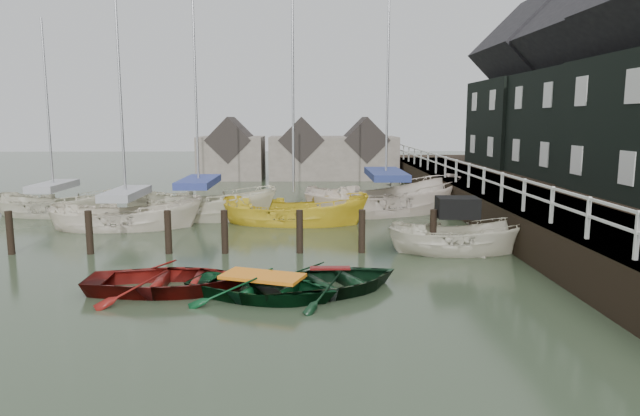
{
  "coord_description": "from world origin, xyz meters",
  "views": [
    {
      "loc": [
        1.49,
        -14.93,
        4.3
      ],
      "look_at": [
        1.86,
        3.41,
        1.4
      ],
      "focal_mm": 32.0,
      "sensor_mm": 36.0,
      "label": 1
    }
  ],
  "objects_px": {
    "sailboat_c": "(294,223)",
    "rowboat_dkgreen": "(330,292)",
    "rowboat_red": "(170,291)",
    "rowboat_green": "(263,297)",
    "motorboat": "(457,250)",
    "sailboat_d": "(385,212)",
    "sailboat_b": "(200,216)",
    "sailboat_a": "(127,226)",
    "sailboat_e": "(55,214)"
  },
  "relations": [
    {
      "from": "sailboat_a",
      "to": "sailboat_c",
      "type": "distance_m",
      "value": 6.63
    },
    {
      "from": "rowboat_red",
      "to": "sailboat_b",
      "type": "xyz_separation_m",
      "value": [
        -1.26,
        10.67,
        0.06
      ]
    },
    {
      "from": "sailboat_c",
      "to": "rowboat_red",
      "type": "bearing_deg",
      "value": 171.56
    },
    {
      "from": "sailboat_c",
      "to": "sailboat_d",
      "type": "xyz_separation_m",
      "value": [
        4.13,
        2.5,
        0.05
      ]
    },
    {
      "from": "motorboat",
      "to": "sailboat_d",
      "type": "height_order",
      "value": "sailboat_d"
    },
    {
      "from": "rowboat_dkgreen",
      "to": "motorboat",
      "type": "distance_m",
      "value": 5.87
    },
    {
      "from": "rowboat_green",
      "to": "sailboat_d",
      "type": "xyz_separation_m",
      "value": [
        4.63,
        12.36,
        0.06
      ]
    },
    {
      "from": "rowboat_dkgreen",
      "to": "sailboat_d",
      "type": "relative_size",
      "value": 0.32
    },
    {
      "from": "motorboat",
      "to": "sailboat_d",
      "type": "xyz_separation_m",
      "value": [
        -1.26,
        7.9,
        -0.03
      ]
    },
    {
      "from": "sailboat_b",
      "to": "motorboat",
      "type": "bearing_deg",
      "value": -115.87
    },
    {
      "from": "sailboat_a",
      "to": "sailboat_b",
      "type": "distance_m",
      "value": 3.32
    },
    {
      "from": "sailboat_a",
      "to": "sailboat_b",
      "type": "bearing_deg",
      "value": -52.58
    },
    {
      "from": "motorboat",
      "to": "sailboat_e",
      "type": "distance_m",
      "value": 17.75
    },
    {
      "from": "rowboat_red",
      "to": "motorboat",
      "type": "xyz_separation_m",
      "value": [
        8.27,
        3.92,
        0.09
      ]
    },
    {
      "from": "rowboat_green",
      "to": "sailboat_c",
      "type": "bearing_deg",
      "value": 17.21
    },
    {
      "from": "sailboat_e",
      "to": "motorboat",
      "type": "bearing_deg",
      "value": -105.32
    },
    {
      "from": "sailboat_d",
      "to": "motorboat",
      "type": "bearing_deg",
      "value": 170.52
    },
    {
      "from": "rowboat_red",
      "to": "sailboat_c",
      "type": "bearing_deg",
      "value": -18.4
    },
    {
      "from": "rowboat_green",
      "to": "sailboat_c",
      "type": "height_order",
      "value": "sailboat_c"
    },
    {
      "from": "rowboat_green",
      "to": "sailboat_b",
      "type": "distance_m",
      "value": 11.78
    },
    {
      "from": "sailboat_a",
      "to": "sailboat_e",
      "type": "bearing_deg",
      "value": 48.51
    },
    {
      "from": "sailboat_c",
      "to": "sailboat_d",
      "type": "distance_m",
      "value": 4.83
    },
    {
      "from": "rowboat_red",
      "to": "sailboat_c",
      "type": "relative_size",
      "value": 0.4
    },
    {
      "from": "rowboat_dkgreen",
      "to": "sailboat_d",
      "type": "distance_m",
      "value": 12.31
    },
    {
      "from": "sailboat_d",
      "to": "sailboat_a",
      "type": "bearing_deg",
      "value": 89.14
    },
    {
      "from": "rowboat_red",
      "to": "sailboat_a",
      "type": "height_order",
      "value": "sailboat_a"
    },
    {
      "from": "sailboat_a",
      "to": "sailboat_d",
      "type": "relative_size",
      "value": 0.85
    },
    {
      "from": "motorboat",
      "to": "sailboat_e",
      "type": "xyz_separation_m",
      "value": [
        -16.09,
        7.49,
        -0.03
      ]
    },
    {
      "from": "sailboat_e",
      "to": "rowboat_dkgreen",
      "type": "bearing_deg",
      "value": -124.6
    },
    {
      "from": "sailboat_b",
      "to": "sailboat_d",
      "type": "xyz_separation_m",
      "value": [
        8.26,
        1.15,
        -0.0
      ]
    },
    {
      "from": "rowboat_green",
      "to": "sailboat_c",
      "type": "xyz_separation_m",
      "value": [
        0.5,
        9.86,
        0.01
      ]
    },
    {
      "from": "rowboat_red",
      "to": "sailboat_b",
      "type": "relative_size",
      "value": 0.35
    },
    {
      "from": "rowboat_dkgreen",
      "to": "sailboat_b",
      "type": "xyz_separation_m",
      "value": [
        -5.28,
        10.79,
        0.06
      ]
    },
    {
      "from": "rowboat_red",
      "to": "sailboat_a",
      "type": "xyz_separation_m",
      "value": [
        -3.69,
        8.41,
        0.06
      ]
    },
    {
      "from": "rowboat_green",
      "to": "rowboat_dkgreen",
      "type": "height_order",
      "value": "rowboat_dkgreen"
    },
    {
      "from": "rowboat_red",
      "to": "rowboat_green",
      "type": "distance_m",
      "value": 2.43
    },
    {
      "from": "rowboat_green",
      "to": "sailboat_e",
      "type": "distance_m",
      "value": 15.71
    },
    {
      "from": "rowboat_green",
      "to": "sailboat_a",
      "type": "height_order",
      "value": "sailboat_a"
    },
    {
      "from": "motorboat",
      "to": "sailboat_b",
      "type": "distance_m",
      "value": 11.68
    },
    {
      "from": "rowboat_green",
      "to": "sailboat_e",
      "type": "bearing_deg",
      "value": 60.58
    },
    {
      "from": "sailboat_a",
      "to": "sailboat_e",
      "type": "distance_m",
      "value": 5.11
    },
    {
      "from": "sailboat_a",
      "to": "sailboat_c",
      "type": "bearing_deg",
      "value": -87.59
    },
    {
      "from": "sailboat_d",
      "to": "sailboat_b",
      "type": "bearing_deg",
      "value": 79.38
    },
    {
      "from": "rowboat_red",
      "to": "sailboat_b",
      "type": "height_order",
      "value": "sailboat_b"
    },
    {
      "from": "rowboat_red",
      "to": "sailboat_d",
      "type": "relative_size",
      "value": 0.34
    },
    {
      "from": "sailboat_b",
      "to": "sailboat_e",
      "type": "distance_m",
      "value": 6.6
    },
    {
      "from": "rowboat_red",
      "to": "sailboat_e",
      "type": "bearing_deg",
      "value": 33.15
    },
    {
      "from": "sailboat_c",
      "to": "rowboat_dkgreen",
      "type": "bearing_deg",
      "value": -164.4
    },
    {
      "from": "rowboat_dkgreen",
      "to": "motorboat",
      "type": "bearing_deg",
      "value": -72.27
    },
    {
      "from": "motorboat",
      "to": "sailboat_b",
      "type": "bearing_deg",
      "value": 57.71
    }
  ]
}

